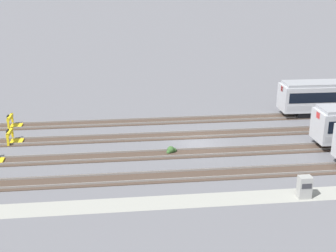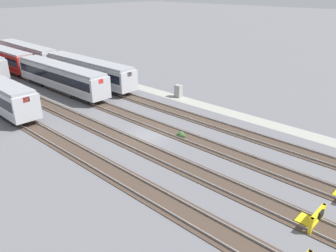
{
  "view_description": "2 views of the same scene",
  "coord_description": "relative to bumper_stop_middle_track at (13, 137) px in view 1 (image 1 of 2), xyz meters",
  "views": [
    {
      "loc": [
        -7.29,
        -39.04,
        15.56
      ],
      "look_at": [
        -2.76,
        0.0,
        1.8
      ],
      "focal_mm": 50.0,
      "sensor_mm": 36.0,
      "label": 1
    },
    {
      "loc": [
        -21.12,
        19.98,
        13.56
      ],
      "look_at": [
        -2.76,
        0.0,
        1.8
      ],
      "focal_mm": 35.0,
      "sensor_mm": 36.0,
      "label": 2
    }
  ],
  "objects": [
    {
      "name": "rail_track_nearest",
      "position": [
        16.76,
        -8.87,
        -0.47
      ],
      "size": [
        90.0,
        2.23,
        0.21
      ],
      "color": "#47382D",
      "rests_on": "ground"
    },
    {
      "name": "bumper_stop_middle_track",
      "position": [
        0.0,
        0.0,
        0.0
      ],
      "size": [
        1.36,
        2.01,
        1.22
      ],
      "color": "yellow",
      "rests_on": "ground"
    },
    {
      "name": "electrical_cabinet",
      "position": [
        22.29,
        -13.25,
        0.29
      ],
      "size": [
        0.9,
        0.73,
        1.6
      ],
      "color": "#9E9E99",
      "rests_on": "ground"
    },
    {
      "name": "rail_track_middle",
      "position": [
        16.76,
        0.01,
        -0.47
      ],
      "size": [
        90.0,
        2.24,
        0.21
      ],
      "color": "#47382D",
      "rests_on": "ground"
    },
    {
      "name": "rail_track_near_inner",
      "position": [
        16.76,
        -4.43,
        -0.47
      ],
      "size": [
        90.0,
        2.24,
        0.21
      ],
      "color": "#47382D",
      "rests_on": "ground"
    },
    {
      "name": "bumper_stop_far_inner_track",
      "position": [
        -0.85,
        4.44,
        0.0
      ],
      "size": [
        1.35,
        2.0,
        1.22
      ],
      "color": "yellow",
      "rests_on": "ground"
    },
    {
      "name": "rail_track_far_inner",
      "position": [
        16.76,
        4.45,
        -0.47
      ],
      "size": [
        90.0,
        2.23,
        0.21
      ],
      "color": "#47382D",
      "rests_on": "ground"
    },
    {
      "name": "service_walkway",
      "position": [
        16.76,
        -12.87,
        -0.51
      ],
      "size": [
        54.0,
        2.0,
        0.01
      ],
      "primitive_type": "cube",
      "color": "#9E9E93",
      "rests_on": "ground"
    },
    {
      "name": "ground_plane",
      "position": [
        16.76,
        -2.21,
        -0.51
      ],
      "size": [
        400.0,
        400.0,
        0.0
      ],
      "primitive_type": "plane",
      "color": "slate"
    },
    {
      "name": "weed_clump",
      "position": [
        14.06,
        -4.1,
        -0.27
      ],
      "size": [
        0.92,
        0.7,
        0.64
      ],
      "color": "#38602D",
      "rests_on": "ground"
    }
  ]
}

